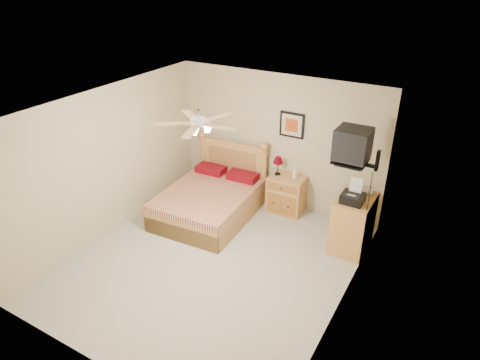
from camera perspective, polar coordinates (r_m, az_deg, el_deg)
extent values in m
plane|color=#AAA699|center=(6.82, -3.65, -10.91)|extent=(4.50, 4.50, 0.00)
cube|color=white|center=(5.64, -4.40, 9.52)|extent=(4.00, 4.50, 0.04)
cube|color=#C3B390|center=(7.91, 5.05, 5.17)|extent=(4.00, 0.04, 2.50)
cube|color=#C3B390|center=(4.77, -19.45, -13.00)|extent=(4.00, 0.04, 2.50)
cube|color=#C3B390|center=(7.33, -17.15, 2.16)|extent=(0.04, 4.50, 2.50)
cube|color=#C3B390|center=(5.43, 14.05, -6.72)|extent=(0.04, 4.50, 2.50)
cube|color=tan|center=(7.97, 6.20, -1.87)|extent=(0.67, 0.51, 0.70)
imported|color=white|center=(7.76, 7.32, 0.97)|extent=(0.08, 0.08, 0.21)
cube|color=black|center=(7.66, 6.94, 7.29)|extent=(0.46, 0.04, 0.46)
cube|color=#C28343|center=(7.11, 14.79, -5.59)|extent=(0.55, 0.78, 0.92)
imported|color=beige|center=(7.11, 15.54, -1.32)|extent=(0.23, 0.27, 0.02)
imported|color=gray|center=(7.11, 15.79, -1.14)|extent=(0.23, 0.30, 0.02)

